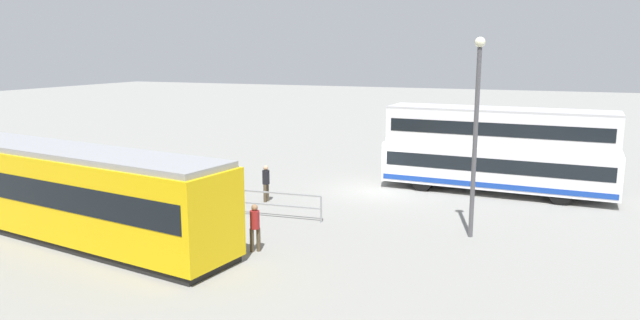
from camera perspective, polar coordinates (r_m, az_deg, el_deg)
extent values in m
plane|color=gray|center=(27.76, 5.57, -3.04)|extent=(160.00, 160.00, 0.00)
cube|color=white|center=(28.19, 17.12, -0.57)|extent=(10.60, 2.89, 1.89)
cube|color=white|center=(27.91, 17.32, 3.01)|extent=(10.28, 2.78, 1.66)
cube|color=black|center=(28.14, 17.14, -0.11)|extent=(10.08, 2.90, 0.64)
cube|color=black|center=(27.90, 17.33, 3.18)|extent=(9.76, 2.78, 0.60)
cube|color=#193FA5|center=(28.32, 17.04, -1.94)|extent=(10.39, 2.92, 0.24)
cube|color=#B2B2B7|center=(27.81, 17.42, 4.82)|extent=(10.28, 2.78, 0.10)
cylinder|color=black|center=(28.91, 10.63, -1.60)|extent=(1.10, 2.43, 1.00)
cylinder|color=black|center=(28.15, 22.86, -2.61)|extent=(1.10, 2.43, 1.00)
cube|color=#E5B70C|center=(21.97, -23.13, -3.09)|extent=(13.32, 4.48, 2.82)
cube|color=black|center=(21.91, -23.19, -2.37)|extent=(12.81, 4.43, 0.90)
cube|color=gray|center=(21.68, -23.42, 0.79)|extent=(13.03, 4.24, 0.20)
cube|color=black|center=(22.36, -22.84, -6.91)|extent=(13.05, 4.32, 0.25)
cylinder|color=#4C3F2D|center=(25.56, -5.49, -3.31)|extent=(0.14, 0.14, 0.80)
cylinder|color=#4C3F2D|center=(25.74, -5.24, -3.20)|extent=(0.14, 0.14, 0.80)
cylinder|color=black|center=(25.49, -5.39, -1.70)|extent=(0.33, 0.33, 0.62)
sphere|color=tan|center=(25.40, -5.41, -0.78)|extent=(0.22, 0.22, 0.22)
cylinder|color=#4C3F2D|center=(19.40, -6.78, -7.91)|extent=(0.14, 0.14, 0.80)
cylinder|color=#4C3F2D|center=(19.43, -6.13, -7.88)|extent=(0.14, 0.14, 0.80)
cylinder|color=maroon|center=(19.20, -6.50, -5.90)|extent=(0.45, 0.45, 0.61)
sphere|color=#8C6647|center=(19.09, -6.53, -4.71)|extent=(0.22, 0.22, 0.22)
cube|color=gray|center=(24.05, -10.64, -2.75)|extent=(9.35, 0.81, 0.06)
cube|color=gray|center=(24.17, -10.59, -3.91)|extent=(9.35, 0.81, 0.06)
cylinder|color=gray|center=(22.41, 0.11, -4.94)|extent=(0.07, 0.07, 1.05)
cylinder|color=gray|center=(24.17, -10.59, -3.96)|extent=(0.07, 0.07, 1.05)
cylinder|color=gray|center=(26.65, -19.56, -3.04)|extent=(0.07, 0.07, 1.05)
cylinder|color=slate|center=(26.00, -19.53, -1.64)|extent=(0.10, 0.10, 2.58)
cube|color=#D8D84C|center=(25.81, -19.73, 0.29)|extent=(1.09, 0.31, 0.59)
cylinder|color=#4C4C51|center=(20.81, 15.14, 1.48)|extent=(0.16, 0.16, 6.74)
sphere|color=#F2EFCC|center=(20.56, 15.62, 11.21)|extent=(0.36, 0.36, 0.36)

